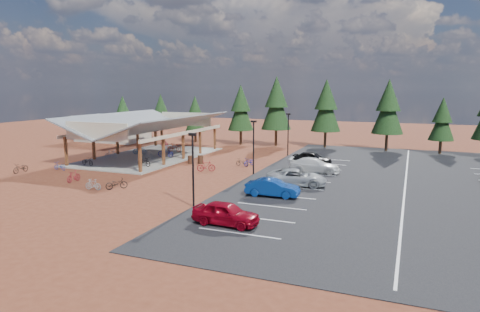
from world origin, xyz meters
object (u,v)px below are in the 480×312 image
Objects in this scene: lamp_post_2 at (288,131)px; bike_11 at (74,176)px; bike_8 at (21,168)px; bike_16 at (242,162)px; bike_10 at (60,166)px; lamp_post_1 at (254,143)px; bike_4 at (144,162)px; bike_6 at (166,153)px; car_1 at (273,188)px; car_0 at (226,213)px; bike_15 at (206,166)px; car_2 at (296,177)px; outbuilding at (113,128)px; trash_bin_0 at (191,160)px; bike_0 at (87,161)px; bike_2 at (140,150)px; car_4 at (312,158)px; lamp_post_0 at (193,165)px; trash_bin_1 at (201,159)px; bike_12 at (117,184)px; bike_5 at (148,154)px; bike_pavilion at (148,125)px; car_3 at (314,165)px; bike_1 at (111,154)px; bike_14 at (249,162)px; bike_3 at (165,144)px; bike_7 at (174,147)px; bike_13 at (93,184)px.

bike_11 is (-13.50, -20.90, -2.48)m from lamp_post_2.
bike_8 is 1.09× the size of bike_11.
bike_10 is at bearing -48.01° from bike_16.
lamp_post_1 is 2.87× the size of bike_4.
car_1 reaches higher than bike_6.
car_0 is (3.70, -26.83, -2.24)m from lamp_post_2.
bike_15 is 10.22m from car_2.
car_2 reaches higher than bike_16.
outbuilding reaches higher than car_0.
bike_16 is at bearing -107.44° from bike_6.
trash_bin_0 is at bearing 47.52° from car_1.
bike_4 is at bearing -132.84° from lamp_post_2.
bike_0 is 2.97m from bike_10.
bike_2 is at bearing -40.09° from outbuilding.
lamp_post_1 is 1.27× the size of car_1.
car_4 is at bearing 59.26° from lamp_post_1.
outbuilding is at bearing 28.60° from bike_15.
lamp_post_0 is 17.25m from trash_bin_1.
trash_bin_0 is at bearing 119.24° from lamp_post_0.
bike_12 is at bearing -93.97° from trash_bin_1.
bike_11 is 16.63m from bike_16.
bike_16 is at bearing -56.16° from bike_15.
bike_0 is 16.24m from bike_16.
bike_2 is 13.71m from bike_15.
bike_5 reaches higher than trash_bin_0.
car_0 is 7.51m from car_1.
bike_pavilion is 4.01× the size of car_3.
car_2 reaches higher than bike_1.
lamp_post_2 reaches higher than bike_5.
car_3 is at bearing 6.09° from bike_14.
bike_4 is 17.36m from car_1.
lamp_post_1 is 21.74m from bike_3.
bike_5 is at bearing 160.83° from bike_7.
trash_bin_0 is at bearing 84.46° from car_3.
trash_bin_1 is at bearing 155.33° from lamp_post_1.
bike_10 is at bearing 68.84° from car_0.
bike_16 is (5.70, 0.82, -0.05)m from trash_bin_0.
lamp_post_0 is at bearing 75.15° from bike_10.
bike_1 is 0.97× the size of bike_14.
bike_4 is (5.80, 1.77, 0.03)m from bike_0.
bike_15 is (7.00, 0.37, -0.03)m from bike_4.
car_3 is (34.20, -13.10, -1.29)m from outbuilding.
bike_8 is (-8.18, -13.06, -0.13)m from bike_6.
bike_pavilion reaches higher than car_0.
bike_2 is 1.18× the size of bike_3.
bike_13 is (-2.49, -14.04, -0.01)m from trash_bin_1.
bike_6 is 1.15× the size of bike_11.
outbuilding is 19.42m from bike_5.
bike_7 is at bearing 132.00° from trash_bin_0.
bike_13 is at bearing 63.60° from bike_10.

